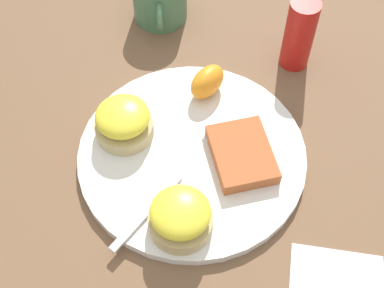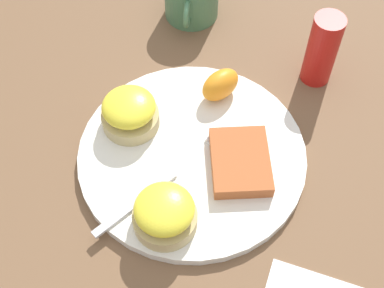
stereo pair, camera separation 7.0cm
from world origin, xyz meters
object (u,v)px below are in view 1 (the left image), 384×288
orange_wedge (207,82)px  hashbrown_patty (242,154)px  sandwich_benedict_left (123,122)px  fork (184,171)px  sandwich_benedict_right (180,217)px  condiment_bottle (299,34)px

orange_wedge → hashbrown_patty: bearing=18.4°
sandwich_benedict_left → fork: 0.11m
sandwich_benedict_left → fork: size_ratio=0.40×
sandwich_benedict_right → orange_wedge: size_ratio=1.32×
hashbrown_patty → orange_wedge: (-0.12, -0.04, 0.01)m
fork → condiment_bottle: condiment_bottle is taller
sandwich_benedict_right → fork: sandwich_benedict_right is taller
sandwich_benedict_left → hashbrown_patty: (0.05, 0.16, -0.01)m
sandwich_benedict_left → hashbrown_patty: bearing=72.3°
hashbrown_patty → orange_wedge: orange_wedge is taller
orange_wedge → condiment_bottle: condiment_bottle is taller
sandwich_benedict_left → orange_wedge: bearing=119.8°
fork → condiment_bottle: 0.27m
hashbrown_patty → fork: bearing=-77.4°
sandwich_benedict_left → fork: (0.07, 0.08, -0.02)m
fork → condiment_bottle: size_ratio=1.71×
sandwich_benedict_right → hashbrown_patty: bearing=138.2°
sandwich_benedict_right → fork: bearing=174.7°
sandwich_benedict_left → condiment_bottle: 0.29m
orange_wedge → condiment_bottle: (-0.07, 0.14, 0.02)m
sandwich_benedict_right → orange_wedge: (-0.21, 0.05, -0.00)m
sandwich_benedict_right → orange_wedge: sandwich_benedict_right is taller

